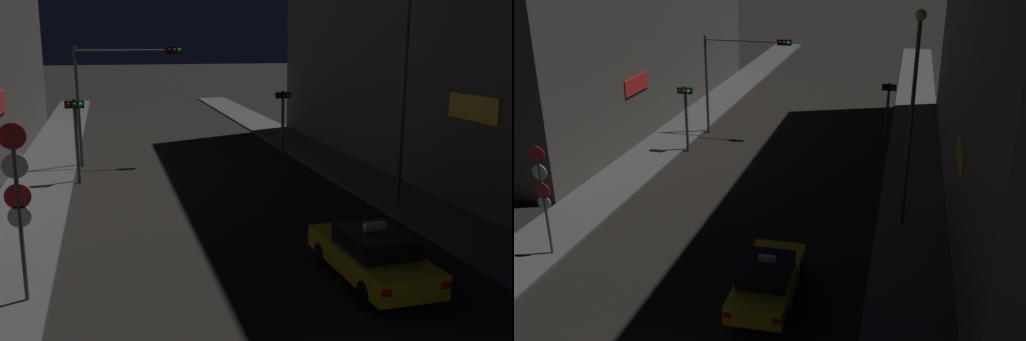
% 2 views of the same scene
% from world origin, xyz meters
% --- Properties ---
extents(sidewalk_left, '(2.87, 57.75, 0.12)m').
position_xyz_m(sidewalk_left, '(-7.01, 26.87, 0.06)').
color(sidewalk_left, '#4C4C4C').
rests_on(sidewalk_left, ground_plane).
extents(sidewalk_right, '(2.87, 57.75, 0.12)m').
position_xyz_m(sidewalk_right, '(7.01, 26.87, 0.06)').
color(sidewalk_right, '#4C4C4C').
rests_on(sidewalk_right, ground_plane).
extents(taxi, '(1.89, 4.49, 1.62)m').
position_xyz_m(taxi, '(2.42, 6.76, 0.74)').
color(taxi, yellow).
rests_on(taxi, ground_plane).
extents(traffic_light_overhead, '(5.20, 0.42, 5.91)m').
position_xyz_m(traffic_light_overhead, '(-3.41, 23.24, 4.27)').
color(traffic_light_overhead, '#47474C').
rests_on(traffic_light_overhead, ground_plane).
extents(traffic_light_left_kerb, '(0.80, 0.42, 3.72)m').
position_xyz_m(traffic_light_left_kerb, '(-5.33, 19.72, 2.67)').
color(traffic_light_left_kerb, '#47474C').
rests_on(traffic_light_left_kerb, ground_plane).
extents(traffic_light_right_kerb, '(0.80, 0.42, 3.48)m').
position_xyz_m(traffic_light_right_kerb, '(5.33, 23.99, 2.51)').
color(traffic_light_right_kerb, '#47474C').
rests_on(traffic_light_right_kerb, ground_plane).
extents(sign_pole_left, '(0.61, 0.10, 4.24)m').
position_xyz_m(sign_pole_left, '(-6.08, 7.57, 2.64)').
color(sign_pole_left, '#47474C').
rests_on(sign_pole_left, sidewalk_left).
extents(street_lamp_near_block, '(0.43, 0.43, 8.61)m').
position_xyz_m(street_lamp_near_block, '(6.59, 13.14, 5.37)').
color(street_lamp_near_block, '#47474C').
rests_on(street_lamp_near_block, sidewalk_right).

